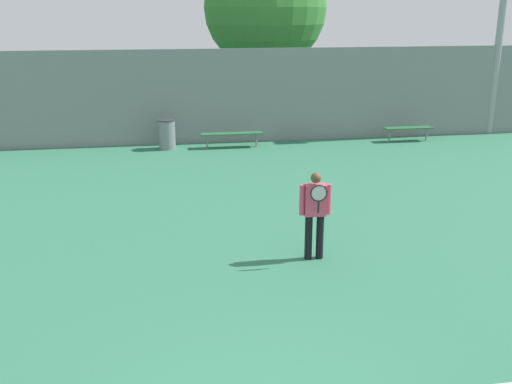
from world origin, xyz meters
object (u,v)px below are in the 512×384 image
Objects in this scene: tree_green_broad at (265,7)px; tennis_player at (315,211)px; trash_bin at (167,134)px; bench_courtside_far at (408,129)px; bench_courtside_near at (232,134)px.

tennis_player is at bearing -96.13° from tree_green_broad.
tennis_player reaches higher than trash_bin.
tennis_player is 0.98× the size of bench_courtside_far.
tennis_player is 0.24× the size of tree_green_broad.
tree_green_broad is at bearing 48.03° from trash_bin.
tree_green_broad reaches higher than bench_courtside_near.
bench_courtside_near is at bearing -3.67° from trash_bin.
tennis_player is 0.81× the size of bench_courtside_near.
trash_bin is 7.29m from tree_green_broad.
bench_courtside_near is 1.21× the size of bench_courtside_far.
bench_courtside_far is (5.82, 9.45, -0.51)m from tennis_player.
bench_courtside_near is 2.11× the size of trash_bin.
bench_courtside_far is at bearing -0.94° from trash_bin.
tennis_player reaches higher than bench_courtside_far.
bench_courtside_far is at bearing 0.00° from bench_courtside_near.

